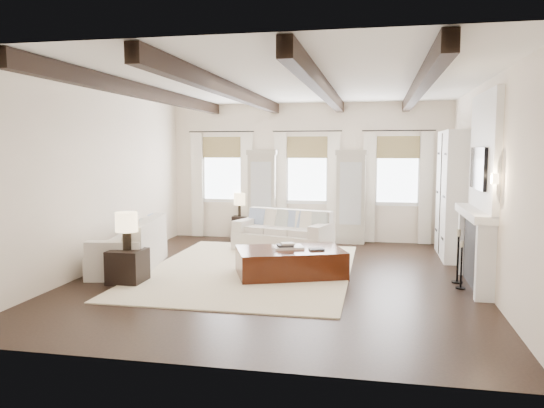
% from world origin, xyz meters
% --- Properties ---
extents(ground, '(7.50, 7.50, 0.00)m').
position_xyz_m(ground, '(0.00, 0.00, 0.00)').
color(ground, black).
rests_on(ground, ground).
extents(room_shell, '(6.54, 7.54, 3.22)m').
position_xyz_m(room_shell, '(0.75, 0.90, 1.89)').
color(room_shell, white).
rests_on(room_shell, ground).
extents(area_rug, '(3.54, 4.97, 0.02)m').
position_xyz_m(area_rug, '(-0.59, 0.45, 0.01)').
color(area_rug, beige).
rests_on(area_rug, ground).
extents(sofa_back, '(2.18, 1.44, 0.86)m').
position_xyz_m(sofa_back, '(-0.30, 2.29, 0.35)').
color(sofa_back, beige).
rests_on(sofa_back, ground).
extents(sofa_left, '(1.32, 2.22, 0.89)m').
position_xyz_m(sofa_left, '(-2.68, 0.15, 0.36)').
color(sofa_left, beige).
rests_on(sofa_left, ground).
extents(ottoman, '(2.03, 1.65, 0.46)m').
position_xyz_m(ottoman, '(0.18, 0.13, 0.23)').
color(ottoman, black).
rests_on(ottoman, ground).
extents(tray, '(0.60, 0.53, 0.04)m').
position_xyz_m(tray, '(0.14, 0.19, 0.48)').
color(tray, white).
rests_on(tray, ottoman).
extents(book_lower, '(0.31, 0.28, 0.04)m').
position_xyz_m(book_lower, '(0.10, 0.13, 0.52)').
color(book_lower, '#262628').
rests_on(book_lower, tray).
extents(book_upper, '(0.27, 0.24, 0.03)m').
position_xyz_m(book_upper, '(0.15, 0.12, 0.56)').
color(book_upper, beige).
rests_on(book_upper, book_lower).
extents(book_loose, '(0.29, 0.25, 0.03)m').
position_xyz_m(book_loose, '(0.63, 0.12, 0.48)').
color(book_loose, '#262628').
rests_on(book_loose, ottoman).
extents(side_table_front, '(0.54, 0.54, 0.54)m').
position_xyz_m(side_table_front, '(-2.30, -0.84, 0.27)').
color(side_table_front, black).
rests_on(side_table_front, ground).
extents(lamp_front, '(0.35, 0.35, 0.61)m').
position_xyz_m(lamp_front, '(-2.30, -0.84, 0.95)').
color(lamp_front, black).
rests_on(lamp_front, side_table_front).
extents(side_table_back, '(0.36, 0.36, 0.54)m').
position_xyz_m(side_table_back, '(-1.60, 3.67, 0.27)').
color(side_table_back, black).
rests_on(side_table_back, ground).
extents(lamp_back, '(0.32, 0.32, 0.56)m').
position_xyz_m(lamp_back, '(-1.60, 3.67, 0.91)').
color(lamp_back, black).
rests_on(lamp_back, side_table_back).
extents(candlestick_near, '(0.15, 0.15, 0.74)m').
position_xyz_m(candlestick_near, '(2.90, -0.17, 0.31)').
color(candlestick_near, black).
rests_on(candlestick_near, ground).
extents(candlestick_far, '(0.18, 0.18, 0.87)m').
position_xyz_m(candlestick_far, '(2.90, 0.20, 0.36)').
color(candlestick_far, black).
rests_on(candlestick_far, ground).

